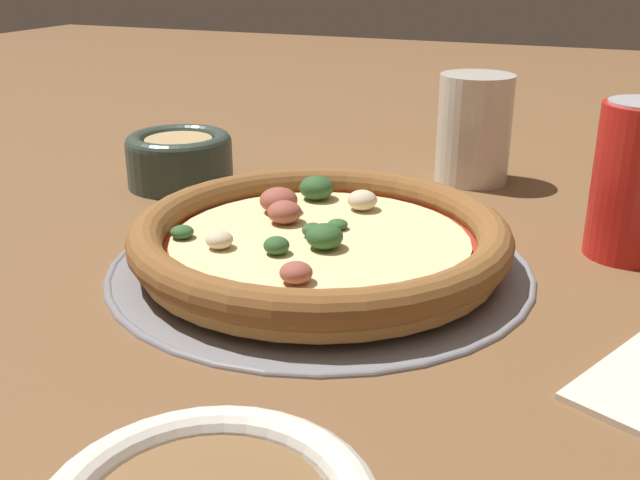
{
  "coord_description": "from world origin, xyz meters",
  "views": [
    {
      "loc": [
        0.2,
        -0.49,
        0.23
      ],
      "look_at": [
        0.0,
        0.0,
        0.02
      ],
      "focal_mm": 42.0,
      "sensor_mm": 36.0,
      "label": 1
    }
  ],
  "objects_px": {
    "pizza": "(319,237)",
    "drinking_cup": "(474,129)",
    "pizza_tray": "(320,263)",
    "beverage_can": "(636,181)",
    "bowl_near": "(180,157)"
  },
  "relations": [
    {
      "from": "pizza",
      "to": "drinking_cup",
      "type": "relative_size",
      "value": 2.6
    },
    {
      "from": "bowl_near",
      "to": "pizza",
      "type": "bearing_deg",
      "value": -33.49
    },
    {
      "from": "pizza_tray",
      "to": "beverage_can",
      "type": "bearing_deg",
      "value": 28.3
    },
    {
      "from": "pizza",
      "to": "drinking_cup",
      "type": "xyz_separation_m",
      "value": [
        0.06,
        0.27,
        0.03
      ]
    },
    {
      "from": "bowl_near",
      "to": "beverage_can",
      "type": "height_order",
      "value": "beverage_can"
    },
    {
      "from": "drinking_cup",
      "to": "beverage_can",
      "type": "bearing_deg",
      "value": -44.87
    },
    {
      "from": "pizza_tray",
      "to": "drinking_cup",
      "type": "xyz_separation_m",
      "value": [
        0.06,
        0.28,
        0.05
      ]
    },
    {
      "from": "pizza",
      "to": "bowl_near",
      "type": "bearing_deg",
      "value": 146.51
    },
    {
      "from": "pizza_tray",
      "to": "bowl_near",
      "type": "height_order",
      "value": "bowl_near"
    },
    {
      "from": "pizza_tray",
      "to": "bowl_near",
      "type": "relative_size",
      "value": 3.01
    },
    {
      "from": "pizza_tray",
      "to": "drinking_cup",
      "type": "bearing_deg",
      "value": 77.97
    },
    {
      "from": "pizza_tray",
      "to": "pizza",
      "type": "relative_size",
      "value": 1.12
    },
    {
      "from": "pizza_tray",
      "to": "pizza",
      "type": "xyz_separation_m",
      "value": [
        -0.0,
        0.0,
        0.02
      ]
    },
    {
      "from": "bowl_near",
      "to": "drinking_cup",
      "type": "relative_size",
      "value": 0.97
    },
    {
      "from": "drinking_cup",
      "to": "bowl_near",
      "type": "bearing_deg",
      "value": -154.48
    }
  ]
}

